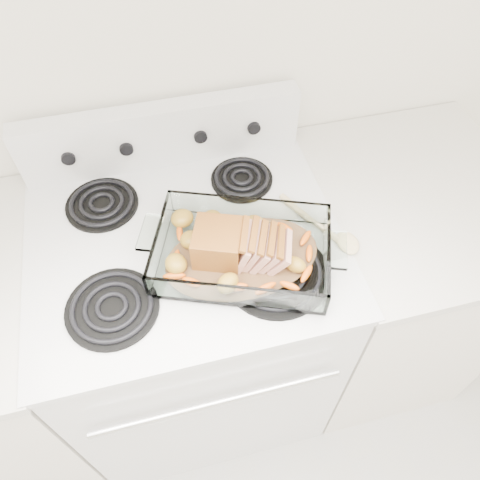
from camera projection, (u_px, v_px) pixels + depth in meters
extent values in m
plane|color=white|center=(139.00, 6.00, 1.04)|extent=(4.00, 0.00, 4.00)
cube|color=silver|center=(198.00, 326.00, 1.54)|extent=(0.76, 0.65, 0.92)
cube|color=black|center=(219.00, 422.00, 1.37)|extent=(0.65, 0.02, 0.55)
cylinder|color=silver|center=(218.00, 402.00, 1.11)|extent=(0.61, 0.02, 0.02)
cube|color=silver|center=(184.00, 240.00, 1.18)|extent=(0.78, 0.67, 0.02)
cube|color=silver|center=(162.00, 135.00, 1.27)|extent=(0.76, 0.06, 0.18)
cylinder|color=black|center=(112.00, 308.00, 1.04)|extent=(0.21, 0.21, 0.01)
cylinder|color=black|center=(276.00, 273.00, 1.10)|extent=(0.25, 0.25, 0.01)
cylinder|color=black|center=(102.00, 205.00, 1.23)|extent=(0.19, 0.19, 0.01)
cylinder|color=black|center=(242.00, 179.00, 1.29)|extent=(0.17, 0.17, 0.01)
cylinder|color=black|center=(68.00, 158.00, 1.22)|extent=(0.04, 0.02, 0.04)
cylinder|color=black|center=(126.00, 148.00, 1.24)|extent=(0.04, 0.02, 0.04)
cylinder|color=black|center=(200.00, 136.00, 1.27)|extent=(0.04, 0.02, 0.04)
cylinder|color=black|center=(254.00, 127.00, 1.29)|extent=(0.04, 0.02, 0.04)
cube|color=white|center=(383.00, 285.00, 1.65)|extent=(0.55, 0.65, 0.90)
cube|color=silver|center=(423.00, 195.00, 1.28)|extent=(0.58, 0.68, 0.03)
cube|color=silver|center=(242.00, 258.00, 1.11)|extent=(0.40, 0.26, 0.01)
cube|color=silver|center=(257.00, 294.00, 1.01)|extent=(0.40, 0.01, 0.07)
cube|color=silver|center=(229.00, 208.00, 1.16)|extent=(0.40, 0.01, 0.07)
cube|color=silver|center=(158.00, 265.00, 1.06)|extent=(0.01, 0.26, 0.07)
cube|color=silver|center=(322.00, 232.00, 1.11)|extent=(0.01, 0.26, 0.07)
cylinder|color=#523820|center=(242.00, 256.00, 1.11)|extent=(0.23, 0.23, 0.00)
cube|color=#8E541B|center=(218.00, 251.00, 1.07)|extent=(0.11, 0.11, 0.09)
cube|color=tan|center=(244.00, 246.00, 1.08)|extent=(0.04, 0.10, 0.08)
cube|color=tan|center=(253.00, 244.00, 1.08)|extent=(0.04, 0.10, 0.08)
cube|color=tan|center=(261.00, 243.00, 1.09)|extent=(0.05, 0.10, 0.08)
cube|color=tan|center=(270.00, 242.00, 1.09)|extent=(0.05, 0.10, 0.07)
cube|color=tan|center=(278.00, 241.00, 1.10)|extent=(0.05, 0.10, 0.07)
ellipsoid|color=#FF5601|center=(196.00, 289.00, 1.05)|extent=(0.05, 0.02, 0.02)
ellipsoid|color=#FF5601|center=(290.00, 269.00, 1.08)|extent=(0.05, 0.02, 0.02)
ellipsoid|color=#FF5601|center=(293.00, 238.00, 1.14)|extent=(0.05, 0.02, 0.02)
ellipsoid|color=#FF5601|center=(184.00, 254.00, 1.11)|extent=(0.05, 0.02, 0.02)
ellipsoid|color=#AC7A22|center=(182.00, 241.00, 1.12)|extent=(0.05, 0.05, 0.04)
ellipsoid|color=#AC7A22|center=(241.00, 227.00, 1.14)|extent=(0.05, 0.05, 0.04)
ellipsoid|color=#AC7A22|center=(287.00, 249.00, 1.10)|extent=(0.05, 0.05, 0.04)
cylinder|color=beige|center=(309.00, 218.00, 1.19)|extent=(0.10, 0.19, 0.02)
ellipsoid|color=beige|center=(348.00, 243.00, 1.15)|extent=(0.05, 0.07, 0.02)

